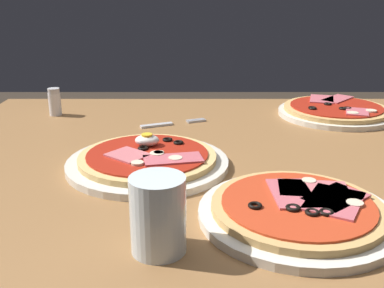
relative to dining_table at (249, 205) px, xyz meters
The scene contains 7 objects.
dining_table is the anchor object (origin of this frame).
pizza_foreground 0.23m from the dining_table, 160.09° to the right, with size 0.28×0.28×0.05m.
pizza_across_left 0.29m from the dining_table, 82.51° to the right, with size 0.27×0.27×0.03m.
pizza_across_right 0.38m from the dining_table, 47.92° to the left, with size 0.28×0.28×0.03m.
water_glass_far 0.40m from the dining_table, 113.87° to the right, with size 0.07×0.07×0.09m.
fork 0.27m from the dining_table, 130.78° to the left, with size 0.15×0.07×0.00m.
salt_shaker 0.54m from the dining_table, 148.27° to the left, with size 0.03×0.03×0.07m.
Camera 1 is at (-0.11, -0.80, 1.05)m, focal length 42.17 mm.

